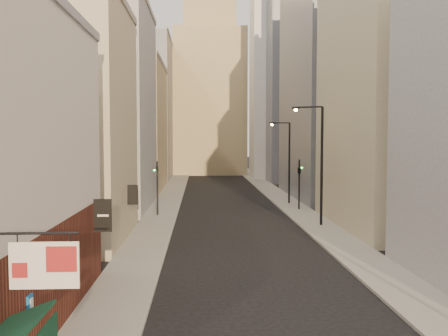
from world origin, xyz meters
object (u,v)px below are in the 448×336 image
streetlamp_far (287,158)px  traffic_light_right (299,173)px  clock_tower (210,85)px  traffic_light_left (157,176)px  streetlamp_mid (319,158)px  white_tower (275,71)px

streetlamp_far → traffic_light_right: streetlamp_far is taller
streetlamp_far → clock_tower: bearing=91.2°
clock_tower → traffic_light_left: size_ratio=8.98×
streetlamp_mid → streetlamp_far: (-0.17, 13.33, -0.50)m
clock_tower → traffic_light_left: (-5.76, -55.65, -13.96)m
white_tower → streetlamp_far: bearing=-96.1°
streetlamp_mid → traffic_light_left: size_ratio=1.92×
clock_tower → traffic_light_right: clock_tower is taller
clock_tower → streetlamp_far: size_ratio=5.14×
clock_tower → traffic_light_right: 54.97m
traffic_light_right → clock_tower: bearing=-99.1°
streetlamp_mid → traffic_light_right: (0.21, 8.73, -1.76)m
streetlamp_far → traffic_light_left: streetlamp_far is taller
traffic_light_left → streetlamp_mid: bearing=169.4°
clock_tower → streetlamp_mid: (7.52, -61.34, -12.14)m
white_tower → traffic_light_left: (-16.76, -41.65, -14.93)m
streetlamp_far → streetlamp_mid: bearing=-96.8°
clock_tower → streetlamp_far: clock_tower is taller
clock_tower → streetlamp_mid: bearing=-83.0°
streetlamp_far → traffic_light_right: size_ratio=1.75×
white_tower → streetlamp_far: size_ratio=4.75×
white_tower → traffic_light_right: 41.51m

